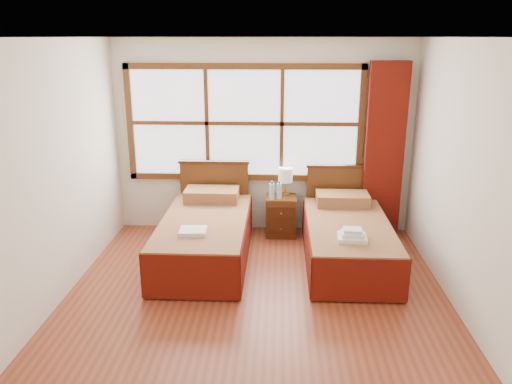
{
  "coord_description": "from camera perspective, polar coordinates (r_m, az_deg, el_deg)",
  "views": [
    {
      "loc": [
        0.22,
        -4.39,
        2.61
      ],
      "look_at": [
        -0.02,
        0.7,
        1.01
      ],
      "focal_mm": 35.0,
      "sensor_mm": 36.0,
      "label": 1
    }
  ],
  "objects": [
    {
      "name": "bed_left",
      "position": [
        6.1,
        -5.8,
        -4.89
      ],
      "size": [
        1.03,
        2.05,
        1.0
      ],
      "color": "#411F0D",
      "rests_on": "floor"
    },
    {
      "name": "lamp",
      "position": [
        6.74,
        3.38,
        1.88
      ],
      "size": [
        0.19,
        0.19,
        0.38
      ],
      "color": "#BE833D",
      "rests_on": "nightstand"
    },
    {
      "name": "wall_left",
      "position": [
        5.09,
        -23.26,
        1.04
      ],
      "size": [
        0.0,
        4.5,
        4.5
      ],
      "primitive_type": "plane",
      "rotation": [
        1.57,
        0.0,
        1.57
      ],
      "color": "silver",
      "rests_on": "floor"
    },
    {
      "name": "towels_right",
      "position": [
        5.47,
        10.94,
        -4.89
      ],
      "size": [
        0.32,
        0.28,
        0.13
      ],
      "rotation": [
        0.0,
        0.0,
        -0.05
      ],
      "color": "white",
      "rests_on": "bed_right"
    },
    {
      "name": "wall_back",
      "position": [
        6.77,
        0.82,
        6.22
      ],
      "size": [
        4.0,
        0.0,
        4.0
      ],
      "primitive_type": "plane",
      "rotation": [
        1.57,
        0.0,
        0.0
      ],
      "color": "silver",
      "rests_on": "floor"
    },
    {
      "name": "wall_right",
      "position": [
        4.91,
        23.85,
        0.41
      ],
      "size": [
        0.0,
        4.5,
        4.5
      ],
      "primitive_type": "plane",
      "rotation": [
        1.57,
        0.0,
        -1.57
      ],
      "color": "silver",
      "rests_on": "floor"
    },
    {
      "name": "window",
      "position": [
        6.71,
        -1.34,
        7.86
      ],
      "size": [
        3.16,
        0.06,
        1.56
      ],
      "color": "white",
      "rests_on": "wall_back"
    },
    {
      "name": "towels_left",
      "position": [
        5.55,
        -7.22,
        -4.45
      ],
      "size": [
        0.3,
        0.27,
        0.05
      ],
      "rotation": [
        0.0,
        0.0,
        0.05
      ],
      "color": "white",
      "rests_on": "bed_left"
    },
    {
      "name": "ceiling",
      "position": [
        4.39,
        -0.16,
        17.27
      ],
      "size": [
        4.5,
        4.5,
        0.0
      ],
      "primitive_type": "plane",
      "rotation": [
        3.14,
        0.0,
        0.0
      ],
      "color": "white",
      "rests_on": "wall_back"
    },
    {
      "name": "curtain",
      "position": [
        6.8,
        14.42,
        4.6
      ],
      "size": [
        0.5,
        0.16,
        2.3
      ],
      "primitive_type": "cube",
      "color": "#66130A",
      "rests_on": "wall_back"
    },
    {
      "name": "bed_right",
      "position": [
        6.1,
        10.39,
        -5.22
      ],
      "size": [
        0.99,
        2.01,
        0.96
      ],
      "color": "#411F0D",
      "rests_on": "floor"
    },
    {
      "name": "bottle_far",
      "position": [
        6.6,
        2.68,
        0.14
      ],
      "size": [
        0.06,
        0.06,
        0.24
      ],
      "color": "#BFE5F5",
      "rests_on": "nightstand"
    },
    {
      "name": "nightstand",
      "position": [
        6.8,
        2.88,
        -2.76
      ],
      "size": [
        0.41,
        0.41,
        0.54
      ],
      "color": "#562E12",
      "rests_on": "floor"
    },
    {
      "name": "bottle_near",
      "position": [
        6.57,
        1.82,
        0.09
      ],
      "size": [
        0.07,
        0.07,
        0.25
      ],
      "color": "#BFE5F5",
      "rests_on": "nightstand"
    },
    {
      "name": "floor",
      "position": [
        5.11,
        -0.14,
        -13.32
      ],
      "size": [
        4.5,
        4.5,
        0.0
      ],
      "primitive_type": "plane",
      "color": "brown",
      "rests_on": "ground"
    }
  ]
}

